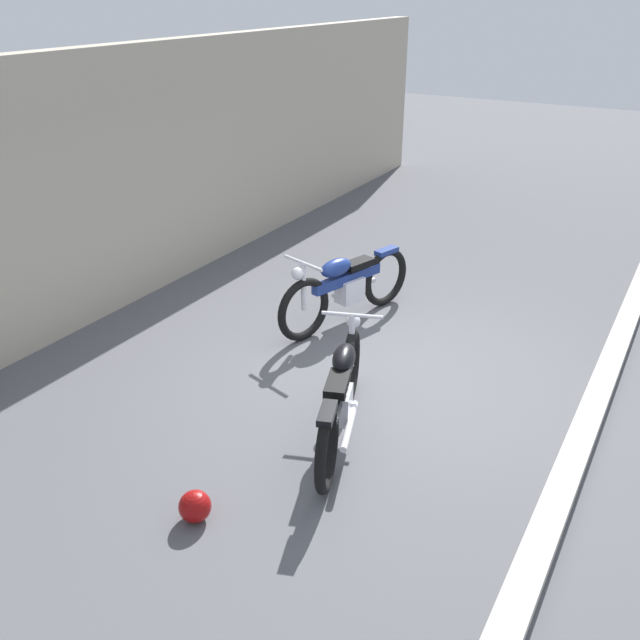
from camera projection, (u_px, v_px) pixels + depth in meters
ground_plane at (397, 380)px, 7.45m from camera, size 40.00×40.00×0.00m
building_wall at (104, 185)px, 8.56m from camera, size 18.00×0.30×3.22m
curb_strip at (585, 427)px, 6.55m from camera, size 18.00×0.24×0.12m
helmet at (195, 506)px, 5.46m from camera, size 0.26×0.26×0.26m
motorcycle_black at (341, 394)px, 6.32m from camera, size 2.07×0.93×0.97m
motorcycle_blue at (346, 286)px, 8.53m from camera, size 2.17×0.88×1.00m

